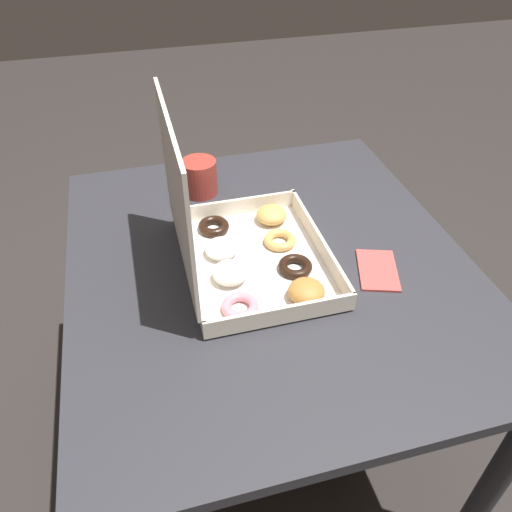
{
  "coord_description": "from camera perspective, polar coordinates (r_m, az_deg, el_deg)",
  "views": [
    {
      "loc": [
        -0.86,
        0.26,
        1.49
      ],
      "look_at": [
        -0.0,
        0.03,
        0.75
      ],
      "focal_mm": 35.0,
      "sensor_mm": 36.0,
      "label": 1
    }
  ],
  "objects": [
    {
      "name": "donut_box",
      "position": [
        1.11,
        -2.18,
        1.57
      ],
      "size": [
        0.41,
        0.33,
        0.38
      ],
      "color": "silver",
      "rests_on": "dining_table"
    },
    {
      "name": "paper_napkin",
      "position": [
        1.18,
        13.73,
        -1.57
      ],
      "size": [
        0.16,
        0.13,
        0.01
      ],
      "color": "#CC4C47",
      "rests_on": "dining_table"
    },
    {
      "name": "dining_table",
      "position": [
        1.24,
        1.41,
        -3.97
      ],
      "size": [
        1.03,
        0.93,
        0.73
      ],
      "color": "#2D2D33",
      "rests_on": "ground_plane"
    },
    {
      "name": "ground_plane",
      "position": [
        1.74,
        1.07,
        -19.1
      ],
      "size": [
        8.0,
        8.0,
        0.0
      ],
      "primitive_type": "plane",
      "color": "#2D2826"
    },
    {
      "name": "coffee_mug",
      "position": [
        1.39,
        -6.46,
        8.99
      ],
      "size": [
        0.1,
        0.1,
        0.1
      ],
      "color": "#A3382D",
      "rests_on": "dining_table"
    }
  ]
}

